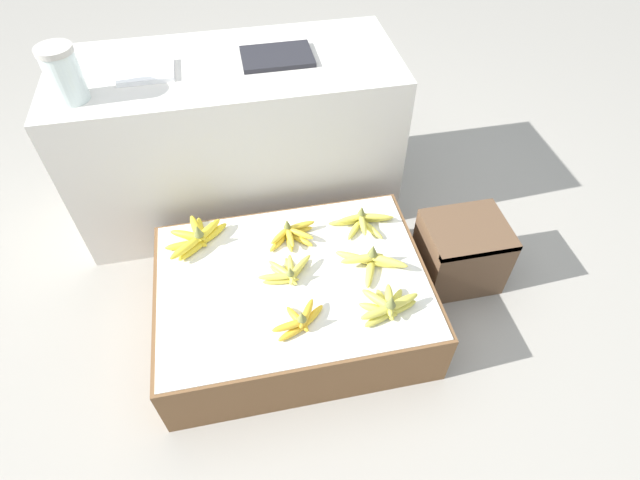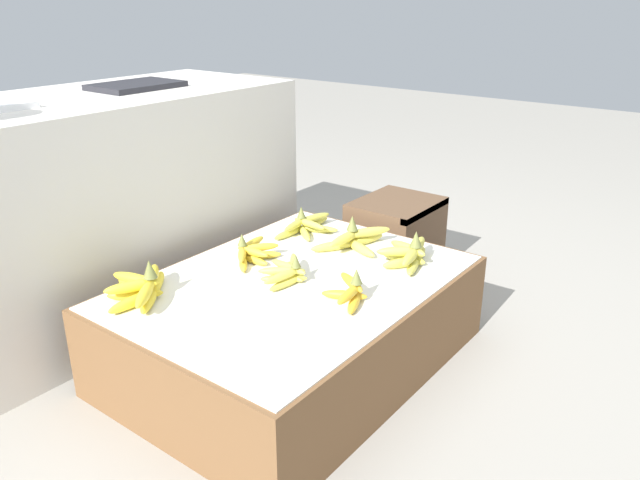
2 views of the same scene
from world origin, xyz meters
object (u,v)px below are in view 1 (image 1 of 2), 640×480
at_px(banana_bunch_back_midright, 362,221).
at_px(banana_bunch_back_midleft, 292,235).
at_px(glass_jar, 63,74).
at_px(banana_bunch_middle_midright, 372,261).
at_px(banana_bunch_front_midleft, 300,321).
at_px(foam_tray_white, 146,71).
at_px(banana_bunch_back_left, 196,237).
at_px(wooden_crate, 461,252).
at_px(banana_bunch_front_midright, 387,306).
at_px(banana_bunch_middle_midleft, 287,272).

bearing_deg(banana_bunch_back_midright, banana_bunch_back_midleft, -176.85).
bearing_deg(banana_bunch_back_midleft, glass_jar, 150.36).
distance_m(banana_bunch_middle_midright, banana_bunch_back_midright, 0.21).
xyz_separation_m(banana_bunch_front_midleft, banana_bunch_back_midleft, (0.04, 0.38, -0.00)).
bearing_deg(foam_tray_white, banana_bunch_back_left, -79.43).
bearing_deg(banana_bunch_front_midleft, glass_jar, 130.02).
relative_size(banana_bunch_back_midleft, foam_tray_white, 0.97).
relative_size(wooden_crate, banana_bunch_front_midright, 1.43).
relative_size(banana_bunch_middle_midleft, banana_bunch_back_midleft, 1.05).
xyz_separation_m(wooden_crate, banana_bunch_front_midright, (-0.41, -0.29, 0.14)).
xyz_separation_m(wooden_crate, banana_bunch_back_midleft, (-0.67, 0.10, 0.14)).
bearing_deg(foam_tray_white, banana_bunch_front_midleft, -65.66).
bearing_deg(wooden_crate, banana_bunch_middle_midleft, -174.09).
bearing_deg(glass_jar, banana_bunch_front_midright, -39.45).
bearing_deg(banana_bunch_back_midright, banana_bunch_front_midleft, -128.20).
relative_size(wooden_crate, banana_bunch_back_midleft, 1.60).
xyz_separation_m(banana_bunch_middle_midright, glass_jar, (-0.94, 0.58, 0.52)).
bearing_deg(banana_bunch_front_midleft, wooden_crate, 21.87).
bearing_deg(glass_jar, banana_bunch_back_midright, -21.25).
height_order(banana_bunch_front_midright, foam_tray_white, foam_tray_white).
xyz_separation_m(wooden_crate, banana_bunch_back_left, (-1.02, 0.15, 0.15)).
bearing_deg(glass_jar, wooden_crate, -19.99).
bearing_deg(banana_bunch_middle_midleft, glass_jar, 138.56).
bearing_deg(foam_tray_white, banana_bunch_front_midright, -52.16).
bearing_deg(banana_bunch_middle_midright, banana_bunch_back_left, 158.52).
distance_m(banana_bunch_front_midleft, banana_bunch_back_midright, 0.51).
xyz_separation_m(wooden_crate, foam_tray_white, (-1.11, 0.62, 0.58)).
height_order(banana_bunch_middle_midleft, foam_tray_white, foam_tray_white).
relative_size(banana_bunch_back_left, banana_bunch_back_midright, 0.93).
relative_size(banana_bunch_middle_midleft, banana_bunch_back_left, 0.85).
bearing_deg(glass_jar, banana_bunch_back_midleft, -29.64).
bearing_deg(banana_bunch_back_midright, foam_tray_white, 145.20).
height_order(banana_bunch_middle_midleft, glass_jar, glass_jar).
xyz_separation_m(banana_bunch_back_left, banana_bunch_back_midright, (0.63, -0.04, -0.01)).
xyz_separation_m(banana_bunch_back_midright, foam_tray_white, (-0.72, 0.50, 0.44)).
height_order(wooden_crate, banana_bunch_back_midright, banana_bunch_back_midright).
height_order(wooden_crate, glass_jar, glass_jar).
xyz_separation_m(banana_bunch_middle_midleft, banana_bunch_back_left, (-0.31, 0.23, 0.01)).
bearing_deg(foam_tray_white, banana_bunch_back_midright, -34.80).
bearing_deg(foam_tray_white, banana_bunch_back_midleft, -49.38).
distance_m(banana_bunch_middle_midright, glass_jar, 1.22).
height_order(banana_bunch_back_left, banana_bunch_back_midright, banana_bunch_back_left).
height_order(wooden_crate, banana_bunch_middle_midright, banana_bunch_middle_midright).
xyz_separation_m(banana_bunch_front_midright, banana_bunch_back_midleft, (-0.26, 0.39, -0.01)).
height_order(banana_bunch_middle_midleft, banana_bunch_middle_midright, banana_bunch_middle_midright).
bearing_deg(banana_bunch_back_midleft, banana_bunch_back_midright, 3.15).
height_order(wooden_crate, banana_bunch_back_left, banana_bunch_back_left).
bearing_deg(banana_bunch_front_midleft, banana_bunch_back_midleft, 84.67).
height_order(banana_bunch_back_midleft, foam_tray_white, foam_tray_white).
bearing_deg(banana_bunch_front_midright, banana_bunch_back_midleft, 123.76).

